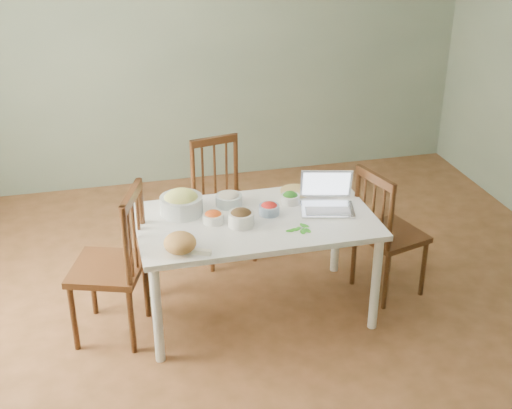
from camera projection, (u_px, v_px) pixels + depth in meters
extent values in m
cube|color=brown|center=(273.00, 322.00, 4.58)|extent=(5.00, 5.00, 0.00)
cube|color=gray|center=(202.00, 39.00, 6.15)|extent=(5.00, 0.00, 2.70)
ellipsoid|color=#AD813C|center=(180.00, 243.00, 3.97)|extent=(0.24, 0.24, 0.13)
cube|color=white|center=(202.00, 252.00, 3.97)|extent=(0.11, 0.08, 0.03)
cylinder|color=tan|center=(295.00, 191.00, 4.73)|extent=(0.24, 0.24, 0.02)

